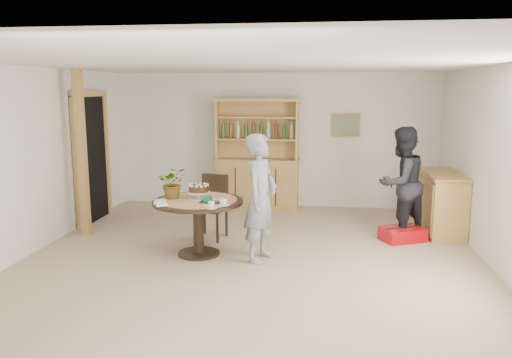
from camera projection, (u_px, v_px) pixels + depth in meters
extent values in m
plane|color=tan|center=(248.00, 269.00, 6.19)|extent=(7.00, 7.00, 0.00)
cube|color=white|center=(275.00, 140.00, 9.38)|extent=(6.00, 0.04, 2.50)
cube|color=white|center=(150.00, 279.00, 2.55)|extent=(6.00, 0.04, 2.50)
cube|color=white|center=(15.00, 165.00, 6.34)|extent=(0.04, 7.00, 2.50)
cube|color=white|center=(248.00, 63.00, 5.74)|extent=(6.00, 7.00, 0.04)
cube|color=#AC8A48|center=(345.00, 125.00, 9.13)|extent=(0.52, 0.03, 0.42)
cube|color=#59724C|center=(346.00, 125.00, 9.11)|extent=(0.44, 0.02, 0.34)
cube|color=black|center=(91.00, 159.00, 8.32)|extent=(0.10, 0.90, 2.10)
cube|color=tan|center=(78.00, 163.00, 7.83)|extent=(0.12, 0.10, 2.10)
cube|color=tan|center=(105.00, 155.00, 8.81)|extent=(0.12, 0.10, 2.10)
cube|color=tan|center=(89.00, 94.00, 8.13)|extent=(0.12, 1.10, 0.10)
cube|color=#AC8A48|center=(82.00, 153.00, 7.47)|extent=(0.12, 0.12, 2.50)
cube|color=tan|center=(257.00, 184.00, 9.30)|extent=(1.50, 0.50, 0.90)
cube|color=#AC8A48|center=(257.00, 159.00, 9.22)|extent=(1.56, 0.54, 0.04)
cube|color=tan|center=(258.00, 129.00, 9.22)|extent=(1.50, 0.04, 1.06)
cube|color=tan|center=(218.00, 129.00, 9.17)|extent=(0.04, 0.34, 1.06)
cube|color=tan|center=(297.00, 130.00, 8.98)|extent=(0.04, 0.34, 1.06)
cube|color=#AC8A48|center=(257.00, 139.00, 9.10)|extent=(1.44, 0.32, 0.03)
cube|color=#AC8A48|center=(257.00, 117.00, 9.03)|extent=(1.44, 0.32, 0.03)
cube|color=tan|center=(257.00, 100.00, 8.98)|extent=(1.62, 0.40, 0.06)
cylinder|color=#194C1E|center=(227.00, 130.00, 9.15)|extent=(0.07, 0.07, 0.28)
cylinder|color=#4C2D14|center=(235.00, 130.00, 9.13)|extent=(0.07, 0.07, 0.28)
cylinder|color=#B2BFB2|center=(244.00, 130.00, 9.11)|extent=(0.07, 0.07, 0.28)
cylinder|color=#194C1E|center=(253.00, 131.00, 9.09)|extent=(0.07, 0.07, 0.28)
cylinder|color=#4C2D14|center=(261.00, 131.00, 9.07)|extent=(0.07, 0.07, 0.28)
cylinder|color=#B2BFB2|center=(270.00, 131.00, 9.05)|extent=(0.07, 0.07, 0.28)
cylinder|color=#194C1E|center=(279.00, 131.00, 9.03)|extent=(0.07, 0.07, 0.28)
cylinder|color=#4C2D14|center=(288.00, 131.00, 9.01)|extent=(0.07, 0.07, 0.28)
cube|color=tan|center=(442.00, 204.00, 7.71)|extent=(0.50, 1.20, 0.90)
cube|color=#AC8A48|center=(444.00, 174.00, 7.63)|extent=(0.54, 1.26, 0.04)
cylinder|color=black|center=(198.00, 202.00, 6.61)|extent=(1.20, 1.20, 0.04)
cylinder|color=black|center=(199.00, 229.00, 6.68)|extent=(0.14, 0.14, 0.70)
cylinder|color=black|center=(199.00, 253.00, 6.74)|extent=(0.56, 0.56, 0.03)
cylinder|color=tan|center=(198.00, 200.00, 6.61)|extent=(1.04, 1.04, 0.01)
cube|color=black|center=(211.00, 209.00, 7.39)|extent=(0.49, 0.49, 0.04)
cube|color=black|center=(215.00, 190.00, 7.53)|extent=(0.42, 0.11, 0.46)
cube|color=black|center=(215.00, 176.00, 7.49)|extent=(0.42, 0.12, 0.05)
cube|color=black|center=(195.00, 226.00, 7.32)|extent=(0.03, 0.04, 0.44)
cube|color=black|center=(217.00, 228.00, 7.21)|extent=(0.03, 0.04, 0.44)
cube|color=black|center=(205.00, 220.00, 7.66)|extent=(0.03, 0.04, 0.44)
cube|color=black|center=(226.00, 222.00, 7.55)|extent=(0.03, 0.04, 0.44)
cylinder|color=white|center=(199.00, 198.00, 6.65)|extent=(0.28, 0.28, 0.01)
cylinder|color=white|center=(199.00, 195.00, 6.65)|extent=(0.05, 0.05, 0.08)
cylinder|color=white|center=(199.00, 192.00, 6.64)|extent=(0.30, 0.30, 0.01)
cylinder|color=#4B2315|center=(199.00, 188.00, 6.63)|extent=(0.26, 0.26, 0.09)
cylinder|color=white|center=(199.00, 185.00, 6.62)|extent=(0.08, 0.08, 0.01)
sphere|color=white|center=(207.00, 185.00, 6.61)|extent=(0.04, 0.04, 0.04)
sphere|color=white|center=(207.00, 184.00, 6.67)|extent=(0.04, 0.04, 0.04)
sphere|color=white|center=(205.00, 184.00, 6.72)|extent=(0.04, 0.04, 0.04)
sphere|color=white|center=(201.00, 183.00, 6.74)|extent=(0.04, 0.04, 0.04)
sphere|color=white|center=(196.00, 184.00, 6.73)|extent=(0.04, 0.04, 0.04)
sphere|color=white|center=(192.00, 184.00, 6.69)|extent=(0.04, 0.04, 0.04)
sphere|color=white|center=(190.00, 185.00, 6.64)|extent=(0.04, 0.04, 0.04)
sphere|color=white|center=(190.00, 186.00, 6.58)|extent=(0.04, 0.04, 0.04)
sphere|color=white|center=(192.00, 187.00, 6.53)|extent=(0.04, 0.04, 0.04)
sphere|color=white|center=(196.00, 187.00, 6.51)|extent=(0.04, 0.04, 0.04)
sphere|color=white|center=(201.00, 187.00, 6.51)|extent=(0.04, 0.04, 0.04)
sphere|color=white|center=(205.00, 186.00, 6.55)|extent=(0.04, 0.04, 0.04)
imported|color=#3F7233|center=(173.00, 183.00, 6.66)|extent=(0.47, 0.44, 0.42)
cube|color=black|center=(212.00, 202.00, 6.46)|extent=(0.30, 0.20, 0.01)
cube|color=#0C743E|center=(208.00, 199.00, 6.46)|extent=(0.10, 0.10, 0.06)
cube|color=#0C743E|center=(208.00, 196.00, 6.46)|extent=(0.11, 0.02, 0.01)
cylinder|color=silver|center=(224.00, 205.00, 6.28)|extent=(0.15, 0.15, 0.01)
imported|color=silver|center=(223.00, 202.00, 6.27)|extent=(0.10, 0.10, 0.08)
cylinder|color=silver|center=(211.00, 208.00, 6.13)|extent=(0.15, 0.15, 0.01)
imported|color=silver|center=(211.00, 205.00, 6.12)|extent=(0.08, 0.08, 0.07)
cube|color=white|center=(160.00, 201.00, 6.47)|extent=(0.14, 0.08, 0.03)
cube|color=white|center=(160.00, 203.00, 6.34)|extent=(0.16, 0.11, 0.03)
cube|color=white|center=(162.00, 205.00, 6.24)|extent=(0.16, 0.14, 0.03)
imported|color=gray|center=(261.00, 198.00, 6.39)|extent=(0.55, 0.69, 1.65)
imported|color=black|center=(401.00, 183.00, 7.35)|extent=(1.03, 1.00, 1.67)
cube|color=red|center=(403.00, 234.00, 7.33)|extent=(0.71, 0.61, 0.20)
cube|color=black|center=(403.00, 227.00, 7.31)|extent=(0.53, 0.27, 0.01)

